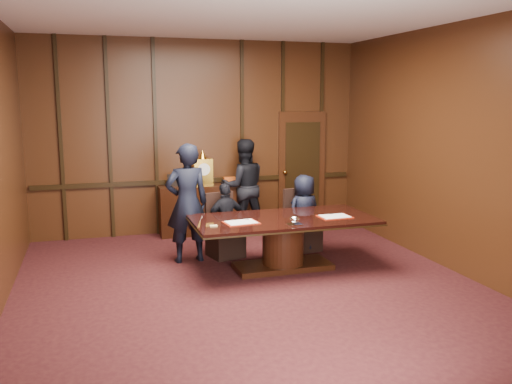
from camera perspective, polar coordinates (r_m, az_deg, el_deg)
room at (r=6.77m, az=0.15°, el=3.62°), size 7.00×7.04×3.50m
sideboard at (r=9.94m, az=-5.55°, el=-1.62°), size 1.60×0.45×1.54m
conference_table at (r=7.86m, az=2.86°, el=-4.51°), size 2.62×1.32×0.76m
folder_left at (r=7.47m, az=-1.57°, el=-3.23°), size 0.49×0.38×0.02m
folder_right at (r=7.91m, az=8.28°, el=-2.58°), size 0.47×0.34×0.02m
inkstand at (r=7.38m, az=4.07°, el=-3.05°), size 0.20×0.14×0.12m
notepad at (r=7.30m, az=-4.49°, el=-3.57°), size 0.11×0.08×0.01m
chair_left at (r=8.54m, az=-3.32°, el=-4.84°), size 0.58×0.58×0.99m
chair_right at (r=8.93m, az=4.84°, el=-4.21°), size 0.56×0.56×0.99m
signatory_left at (r=8.40m, az=-3.17°, el=-3.03°), size 0.73×0.43×1.17m
signatory_right at (r=8.79m, az=5.09°, el=-2.22°), size 0.69×0.53×1.25m
witness_left at (r=8.19m, az=-7.26°, el=-1.18°), size 0.69×0.48×1.80m
witness_right at (r=9.89m, az=-1.33°, el=0.60°), size 0.86×0.68×1.73m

